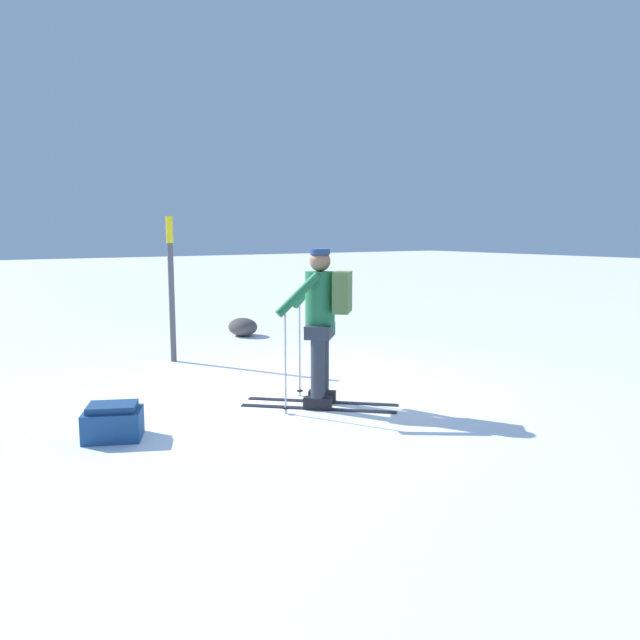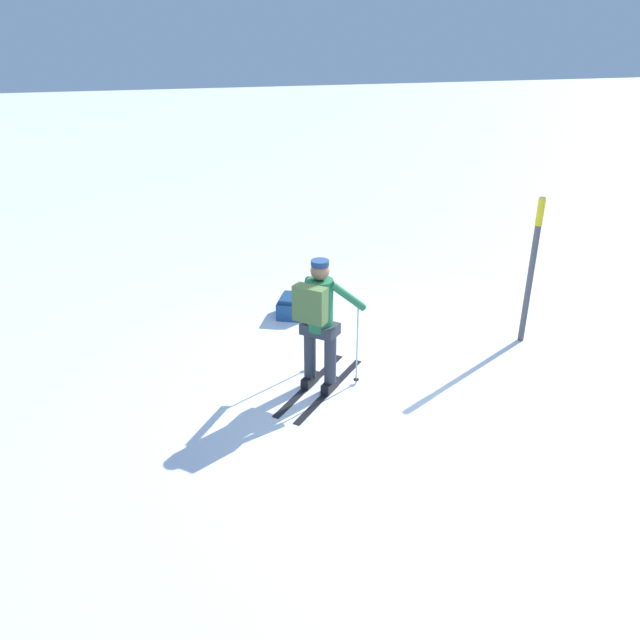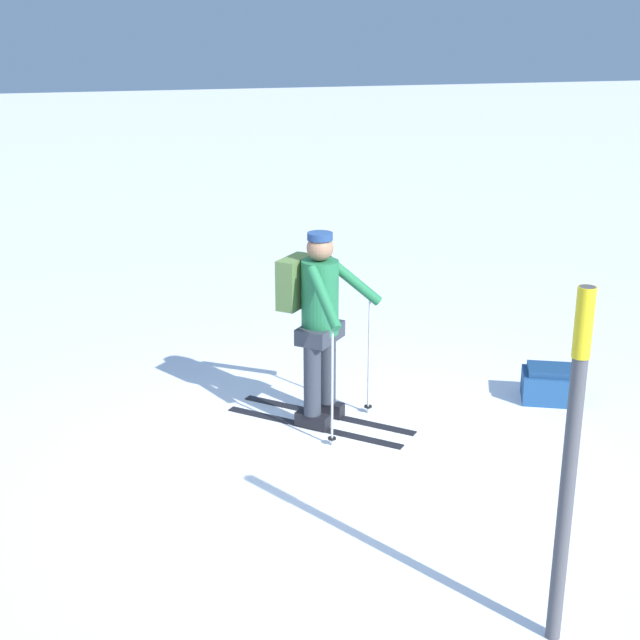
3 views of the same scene
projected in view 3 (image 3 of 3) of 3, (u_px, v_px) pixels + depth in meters
The scene contains 4 objects.
ground_plane at pixel (335, 462), 7.14m from camera, with size 80.00×80.00×0.00m, color white.
skier at pixel (317, 315), 7.56m from camera, with size 1.43×1.49×1.70m.
dropped_backpack at pixel (550, 384), 8.26m from camera, with size 0.57×0.63×0.33m.
trail_marker at pixel (571, 446), 4.73m from camera, with size 0.10×0.10×2.10m.
Camera 3 is at (-6.12, 1.86, 3.37)m, focal length 50.00 mm.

